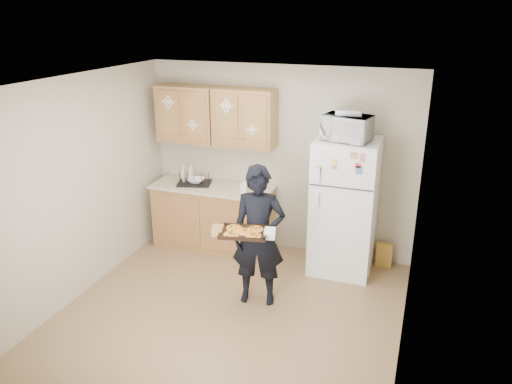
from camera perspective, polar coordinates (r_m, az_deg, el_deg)
floor at (r=5.64m, az=-3.00°, el=-13.69°), size 3.60×3.60×0.00m
ceiling at (r=4.73m, az=-3.55°, el=12.36°), size 3.60×3.60×0.00m
wall_back at (r=6.66m, az=2.75°, el=3.63°), size 3.60×0.04×2.50m
wall_front at (r=3.64m, az=-14.48°, el=-11.79°), size 3.60×0.04×2.50m
wall_left at (r=5.95m, az=-19.45°, el=0.45°), size 0.04×3.60×2.50m
wall_right at (r=4.71m, az=17.48°, el=-4.50°), size 0.04×3.60×2.50m
refrigerator at (r=6.24m, az=10.05°, el=-1.68°), size 0.75×0.70×1.70m
base_cabinet at (r=6.94m, az=-4.88°, el=-2.92°), size 1.60×0.60×0.86m
countertop at (r=6.77m, az=-5.00°, el=0.58°), size 1.64×0.64×0.04m
upper_cab_left at (r=6.81m, az=-7.87°, el=8.83°), size 0.80×0.33×0.75m
upper_cab_right at (r=6.48m, az=-1.33°, el=8.44°), size 0.80×0.33×0.75m
cereal_box at (r=6.69m, az=14.43°, el=-6.98°), size 0.20×0.07×0.32m
person at (r=5.48m, az=0.31°, el=-5.09°), size 0.65×0.50×1.60m
baking_tray at (r=5.18m, az=-1.42°, el=-4.68°), size 0.55×0.45×0.04m
pizza_front_left at (r=5.12m, az=-2.82°, el=-4.81°), size 0.16×0.16×0.02m
pizza_front_right at (r=5.09m, az=-0.30°, el=-4.95°), size 0.16×0.16×0.02m
pizza_back_left at (r=5.27m, az=-2.51°, el=-4.07°), size 0.16×0.16×0.02m
pizza_back_right at (r=5.23m, az=-0.05°, el=-4.21°), size 0.16×0.16×0.02m
pizza_center at (r=5.18m, az=-1.42°, el=-4.50°), size 0.16×0.16×0.02m
microwave at (r=5.91m, az=10.34°, el=7.21°), size 0.60×0.46×0.30m
foil_pan at (r=5.90m, az=10.58°, el=8.97°), size 0.31×0.23×0.06m
dish_rack at (r=6.84m, az=-7.07°, el=1.65°), size 0.52×0.44×0.18m
bowl at (r=6.84m, az=-6.89°, el=1.33°), size 0.27×0.27×0.06m
soap_bottle at (r=6.44m, az=-1.37°, el=0.76°), size 0.10×0.10×0.20m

